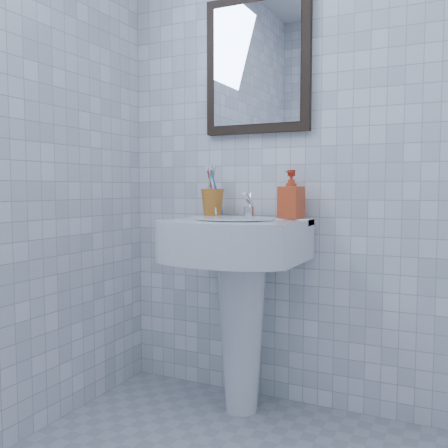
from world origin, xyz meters
The scene contains 6 objects.
wall_back centered at (0.00, 1.20, 1.25)m, with size 2.20×0.02×2.50m, color white.
washbasin centered at (-0.43, 0.99, 0.58)m, with size 0.56×0.41×0.86m.
faucet centered at (-0.43, 1.09, 0.91)m, with size 0.05×0.11×0.12m.
toothbrush_cup centered at (-0.61, 1.09, 0.92)m, with size 0.11×0.11×0.13m, color #BC6A22, non-canonical shape.
soap_dispenser centered at (-0.24, 1.10, 0.96)m, with size 0.09×0.09×0.20m, color #C03712.
wall_mirror centered at (-0.43, 1.18, 1.55)m, with size 0.50×0.04×0.62m.
Camera 1 is at (0.43, -0.97, 0.99)m, focal length 40.00 mm.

